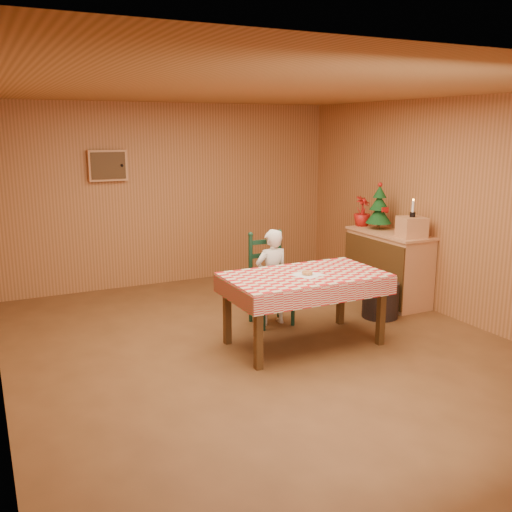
{
  "coord_description": "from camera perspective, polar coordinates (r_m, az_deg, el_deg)",
  "views": [
    {
      "loc": [
        -2.54,
        -4.97,
        2.24
      ],
      "look_at": [
        0.0,
        0.2,
        0.95
      ],
      "focal_mm": 40.0,
      "sensor_mm": 36.0,
      "label": 1
    }
  ],
  "objects": [
    {
      "name": "seated_child",
      "position": [
        6.59,
        1.59,
        -2.12
      ],
      "size": [
        0.41,
        0.27,
        1.12
      ],
      "primitive_type": "imported",
      "rotation": [
        0.0,
        0.0,
        3.14
      ],
      "color": "white",
      "rests_on": "ground"
    },
    {
      "name": "crate",
      "position": [
        7.28,
        15.31,
        2.81
      ],
      "size": [
        0.36,
        0.36,
        0.25
      ],
      "primitive_type": "cube",
      "rotation": [
        0.0,
        0.0,
        -0.21
      ],
      "color": "tan",
      "rests_on": "shelf_unit"
    },
    {
      "name": "dining_table",
      "position": [
        5.95,
        4.88,
        -2.56
      ],
      "size": [
        1.66,
        0.96,
        0.77
      ],
      "color": "#4A2E13",
      "rests_on": "ground"
    },
    {
      "name": "flower_arrangement",
      "position": [
        7.97,
        10.57,
        4.42
      ],
      "size": [
        0.29,
        0.29,
        0.41
      ],
      "primitive_type": "imported",
      "rotation": [
        0.0,
        0.0,
        0.35
      ],
      "color": "#A4140F",
      "rests_on": "shelf_unit"
    },
    {
      "name": "cabin_walls",
      "position": [
        6.07,
        -1.42,
        8.7
      ],
      "size": [
        5.1,
        6.05,
        2.65
      ],
      "color": "#AB6D3D",
      "rests_on": "ground"
    },
    {
      "name": "donut",
      "position": [
        5.88,
        5.15,
        -1.68
      ],
      "size": [
        0.15,
        0.15,
        0.04
      ],
      "primitive_type": "torus",
      "rotation": [
        0.0,
        0.0,
        -0.39
      ],
      "color": "#D18D4B",
      "rests_on": "napkin"
    },
    {
      "name": "ladder_chair",
      "position": [
        6.66,
        1.36,
        -2.5
      ],
      "size": [
        0.44,
        0.4,
        1.08
      ],
      "color": "black",
      "rests_on": "ground"
    },
    {
      "name": "napkin",
      "position": [
        5.88,
        5.14,
        -1.88
      ],
      "size": [
        0.34,
        0.34,
        0.0
      ],
      "primitive_type": "cube",
      "rotation": [
        0.0,
        0.0,
        0.39
      ],
      "color": "white",
      "rests_on": "dining_table"
    },
    {
      "name": "christmas_tree",
      "position": [
        7.75,
        12.21,
        4.71
      ],
      "size": [
        0.34,
        0.34,
        0.62
      ],
      "color": "#4A2E13",
      "rests_on": "shelf_unit"
    },
    {
      "name": "shelf_unit",
      "position": [
        7.69,
        13.05,
        -1.04
      ],
      "size": [
        0.54,
        1.24,
        0.93
      ],
      "color": "tan",
      "rests_on": "ground"
    },
    {
      "name": "candle_set",
      "position": [
        7.26,
        15.4,
        4.29
      ],
      "size": [
        0.07,
        0.07,
        0.22
      ],
      "color": "black",
      "rests_on": "crate"
    },
    {
      "name": "storage_bin",
      "position": [
        7.07,
        12.33,
        -4.3
      ],
      "size": [
        0.52,
        0.52,
        0.43
      ],
      "primitive_type": "cylinder",
      "rotation": [
        0.0,
        0.0,
        -0.23
      ],
      "color": "black",
      "rests_on": "ground"
    },
    {
      "name": "ground",
      "position": [
        6.01,
        0.85,
        -9.24
      ],
      "size": [
        6.0,
        6.0,
        0.0
      ],
      "primitive_type": "plane",
      "color": "brown",
      "rests_on": "ground"
    }
  ]
}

